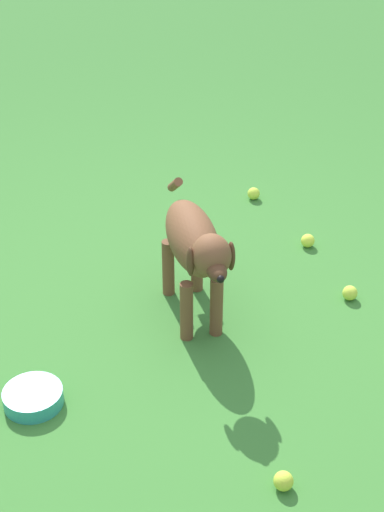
{
  "coord_description": "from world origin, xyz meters",
  "views": [
    {
      "loc": [
        2.46,
        0.39,
        1.99
      ],
      "look_at": [
        -0.15,
        0.12,
        0.29
      ],
      "focal_mm": 53.77,
      "sensor_mm": 36.0,
      "label": 1
    }
  ],
  "objects_px": {
    "dog": "(195,245)",
    "tennis_ball_2": "(350,293)",
    "tennis_ball_0": "(283,481)",
    "water_bowl": "(33,397)",
    "tennis_ball_3": "(308,241)",
    "tennis_ball_4": "(254,194)"
  },
  "relations": [
    {
      "from": "dog",
      "to": "tennis_ball_2",
      "type": "xyz_separation_m",
      "value": [
        -0.21,
        0.66,
        -0.33
      ]
    },
    {
      "from": "dog",
      "to": "tennis_ball_0",
      "type": "xyz_separation_m",
      "value": [
        0.87,
        0.38,
        -0.33
      ]
    },
    {
      "from": "tennis_ball_0",
      "to": "water_bowl",
      "type": "distance_m",
      "value": 0.96
    },
    {
      "from": "tennis_ball_0",
      "to": "tennis_ball_3",
      "type": "height_order",
      "value": "same"
    },
    {
      "from": "tennis_ball_0",
      "to": "water_bowl",
      "type": "relative_size",
      "value": 0.3
    },
    {
      "from": "water_bowl",
      "to": "dog",
      "type": "bearing_deg",
      "value": 136.59
    },
    {
      "from": "tennis_ball_0",
      "to": "tennis_ball_2",
      "type": "height_order",
      "value": "same"
    },
    {
      "from": "tennis_ball_3",
      "to": "water_bowl",
      "type": "relative_size",
      "value": 0.3
    },
    {
      "from": "tennis_ball_4",
      "to": "water_bowl",
      "type": "height_order",
      "value": "tennis_ball_4"
    },
    {
      "from": "tennis_ball_0",
      "to": "dog",
      "type": "bearing_deg",
      "value": -156.57
    },
    {
      "from": "water_bowl",
      "to": "tennis_ball_4",
      "type": "bearing_deg",
      "value": 155.69
    },
    {
      "from": "dog",
      "to": "tennis_ball_4",
      "type": "distance_m",
      "value": 1.15
    },
    {
      "from": "dog",
      "to": "tennis_ball_0",
      "type": "bearing_deg",
      "value": 3.74
    },
    {
      "from": "tennis_ball_2",
      "to": "tennis_ball_3",
      "type": "height_order",
      "value": "same"
    },
    {
      "from": "tennis_ball_3",
      "to": "water_bowl",
      "type": "xyz_separation_m",
      "value": [
        1.2,
        -1.03,
        -0.0
      ]
    },
    {
      "from": "tennis_ball_4",
      "to": "tennis_ball_0",
      "type": "bearing_deg",
      "value": 4.86
    },
    {
      "from": "tennis_ball_4",
      "to": "dog",
      "type": "bearing_deg",
      "value": -10.92
    },
    {
      "from": "tennis_ball_0",
      "to": "tennis_ball_4",
      "type": "relative_size",
      "value": 1.0
    },
    {
      "from": "dog",
      "to": "tennis_ball_4",
      "type": "relative_size",
      "value": 11.9
    },
    {
      "from": "dog",
      "to": "tennis_ball_2",
      "type": "bearing_deg",
      "value": 87.97
    },
    {
      "from": "tennis_ball_4",
      "to": "tennis_ball_2",
      "type": "bearing_deg",
      "value": 27.32
    },
    {
      "from": "water_bowl",
      "to": "tennis_ball_3",
      "type": "bearing_deg",
      "value": 139.43
    }
  ]
}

